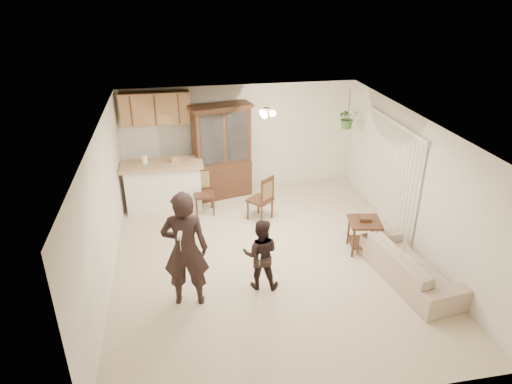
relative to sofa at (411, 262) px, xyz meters
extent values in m
plane|color=beige|center=(-2.23, 1.12, -0.37)|extent=(6.50, 6.50, 0.00)
cube|color=silver|center=(-2.23, 1.12, 2.13)|extent=(5.50, 6.50, 0.02)
cube|color=silver|center=(-2.23, 4.37, 0.88)|extent=(5.50, 0.02, 2.50)
cube|color=silver|center=(-2.23, -2.13, 0.88)|extent=(5.50, 0.02, 2.50)
cube|color=silver|center=(-4.98, 1.12, 0.88)|extent=(0.02, 6.50, 2.50)
cube|color=silver|center=(0.52, 1.12, 0.88)|extent=(0.02, 6.50, 2.50)
cube|color=white|center=(-4.08, 3.47, 0.13)|extent=(1.60, 0.55, 1.00)
cube|color=tan|center=(-4.08, 3.47, 0.68)|extent=(1.75, 0.70, 0.08)
cube|color=#976C41|center=(-4.13, 4.19, 1.73)|extent=(1.50, 0.34, 0.70)
imported|color=#306327|center=(0.07, 3.52, 1.48)|extent=(0.43, 0.37, 0.48)
cylinder|color=#29231E|center=(0.07, 3.52, 1.81)|extent=(0.01, 0.01, 0.65)
imported|color=beige|center=(0.00, 0.00, 0.00)|extent=(0.98, 1.96, 0.73)
imported|color=black|center=(-3.72, 0.12, 0.53)|extent=(0.71, 0.52, 1.80)
imported|color=black|center=(-2.52, 0.31, 0.31)|extent=(0.76, 0.66, 1.35)
cube|color=#382414|center=(-2.73, 3.92, 0.06)|extent=(1.35, 0.79, 0.85)
cube|color=#382414|center=(-2.73, 3.92, 1.12)|extent=(1.34, 0.73, 1.27)
cube|color=silver|center=(-2.73, 3.92, 1.12)|extent=(1.08, 0.28, 1.11)
cube|color=#382414|center=(-2.73, 3.92, 1.77)|extent=(1.46, 0.84, 0.06)
cube|color=#382414|center=(-0.42, 1.04, 0.24)|extent=(0.67, 0.67, 0.05)
cube|color=#382414|center=(-0.42, 1.04, -0.19)|extent=(0.56, 0.56, 0.03)
cube|color=#382414|center=(-0.42, 1.04, 0.30)|extent=(0.23, 0.17, 0.07)
cube|color=#382414|center=(-3.24, 3.11, 0.07)|extent=(0.46, 0.46, 0.05)
cube|color=olive|center=(-3.24, 3.11, 0.34)|extent=(0.33, 0.05, 0.38)
cube|color=#382414|center=(-3.24, 3.11, 0.59)|extent=(0.40, 0.05, 0.08)
cube|color=#382414|center=(-2.58, 4.07, 0.04)|extent=(0.51, 0.51, 0.04)
cube|color=olive|center=(-2.58, 4.07, 0.29)|extent=(0.30, 0.13, 0.35)
cube|color=#382414|center=(-2.58, 4.07, 0.52)|extent=(0.36, 0.15, 0.07)
cube|color=#382414|center=(-2.09, 2.61, 0.08)|extent=(0.63, 0.63, 0.05)
cube|color=olive|center=(-2.09, 2.61, 0.35)|extent=(0.27, 0.25, 0.39)
cube|color=#382414|center=(-2.09, 2.61, 0.60)|extent=(0.33, 0.30, 0.08)
cube|color=silver|center=(-3.78, -0.33, 1.12)|extent=(0.07, 0.17, 0.05)
cube|color=silver|center=(-2.59, 0.03, 0.40)|extent=(0.06, 0.11, 0.03)
camera|label=1|loc=(-3.72, -5.83, 4.35)|focal=32.00mm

